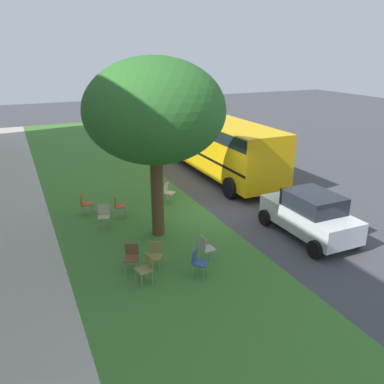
{
  "coord_description": "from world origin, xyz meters",
  "views": [
    {
      "loc": [
        -13.22,
        7.1,
        6.29
      ],
      "look_at": [
        -0.26,
        1.18,
        1.16
      ],
      "focal_mm": 37.17,
      "sensor_mm": 36.0,
      "label": 1
    }
  ],
  "objects_px": {
    "chair_0": "(104,214)",
    "chair_4": "(146,267)",
    "street_tree": "(155,111)",
    "chair_1": "(84,202)",
    "parked_car": "(310,214)",
    "chair_3": "(155,253)",
    "chair_8": "(206,247)",
    "chair_7": "(132,256)",
    "chair_2": "(198,260)",
    "chair_5": "(168,191)",
    "school_bus": "(214,140)",
    "chair_6": "(118,204)"
  },
  "relations": [
    {
      "from": "chair_0",
      "to": "chair_7",
      "type": "height_order",
      "value": "same"
    },
    {
      "from": "chair_2",
      "to": "chair_6",
      "type": "height_order",
      "value": "same"
    },
    {
      "from": "chair_0",
      "to": "chair_4",
      "type": "height_order",
      "value": "same"
    },
    {
      "from": "chair_3",
      "to": "chair_5",
      "type": "xyz_separation_m",
      "value": [
        5.05,
        -2.39,
        0.0
      ]
    },
    {
      "from": "chair_4",
      "to": "chair_7",
      "type": "distance_m",
      "value": 0.8
    },
    {
      "from": "chair_4",
      "to": "chair_7",
      "type": "relative_size",
      "value": 1.0
    },
    {
      "from": "chair_2",
      "to": "chair_0",
      "type": "bearing_deg",
      "value": 20.64
    },
    {
      "from": "chair_1",
      "to": "chair_5",
      "type": "distance_m",
      "value": 3.55
    },
    {
      "from": "chair_0",
      "to": "chair_7",
      "type": "relative_size",
      "value": 1.0
    },
    {
      "from": "street_tree",
      "to": "chair_4",
      "type": "distance_m",
      "value": 5.02
    },
    {
      "from": "chair_5",
      "to": "chair_6",
      "type": "height_order",
      "value": "same"
    },
    {
      "from": "chair_2",
      "to": "chair_3",
      "type": "xyz_separation_m",
      "value": [
        0.9,
        1.0,
        0.0
      ]
    },
    {
      "from": "chair_3",
      "to": "chair_8",
      "type": "relative_size",
      "value": 1.0
    },
    {
      "from": "street_tree",
      "to": "chair_1",
      "type": "height_order",
      "value": "street_tree"
    },
    {
      "from": "street_tree",
      "to": "parked_car",
      "type": "bearing_deg",
      "value": -116.32
    },
    {
      "from": "chair_4",
      "to": "chair_7",
      "type": "xyz_separation_m",
      "value": [
        0.78,
        0.19,
        0.0
      ]
    },
    {
      "from": "chair_4",
      "to": "chair_6",
      "type": "relative_size",
      "value": 1.0
    },
    {
      "from": "chair_2",
      "to": "chair_7",
      "type": "bearing_deg",
      "value": 57.91
    },
    {
      "from": "chair_7",
      "to": "school_bus",
      "type": "bearing_deg",
      "value": -40.53
    },
    {
      "from": "chair_5",
      "to": "street_tree",
      "type": "bearing_deg",
      "value": 152.23
    },
    {
      "from": "chair_0",
      "to": "chair_7",
      "type": "distance_m",
      "value": 3.5
    },
    {
      "from": "chair_0",
      "to": "chair_4",
      "type": "relative_size",
      "value": 1.0
    },
    {
      "from": "chair_1",
      "to": "chair_2",
      "type": "height_order",
      "value": "same"
    },
    {
      "from": "chair_7",
      "to": "parked_car",
      "type": "xyz_separation_m",
      "value": [
        -0.29,
        -6.4,
        0.32
      ]
    },
    {
      "from": "chair_0",
      "to": "chair_2",
      "type": "distance_m",
      "value": 4.87
    },
    {
      "from": "street_tree",
      "to": "chair_0",
      "type": "xyz_separation_m",
      "value": [
        1.42,
        1.63,
        -3.87
      ]
    },
    {
      "from": "street_tree",
      "to": "chair_1",
      "type": "relative_size",
      "value": 6.97
    },
    {
      "from": "chair_1",
      "to": "chair_4",
      "type": "relative_size",
      "value": 1.0
    },
    {
      "from": "chair_3",
      "to": "chair_5",
      "type": "height_order",
      "value": "same"
    },
    {
      "from": "chair_2",
      "to": "school_bus",
      "type": "height_order",
      "value": "school_bus"
    },
    {
      "from": "chair_6",
      "to": "chair_8",
      "type": "height_order",
      "value": "same"
    },
    {
      "from": "chair_8",
      "to": "chair_0",
      "type": "bearing_deg",
      "value": 30.19
    },
    {
      "from": "chair_3",
      "to": "chair_7",
      "type": "distance_m",
      "value": 0.7
    },
    {
      "from": "chair_3",
      "to": "street_tree",
      "type": "bearing_deg",
      "value": -22.21
    },
    {
      "from": "chair_7",
      "to": "parked_car",
      "type": "distance_m",
      "value": 6.41
    },
    {
      "from": "street_tree",
      "to": "chair_8",
      "type": "bearing_deg",
      "value": -165.42
    },
    {
      "from": "parked_car",
      "to": "street_tree",
      "type": "bearing_deg",
      "value": 63.68
    },
    {
      "from": "school_bus",
      "to": "chair_4",
      "type": "bearing_deg",
      "value": 142.75
    },
    {
      "from": "chair_2",
      "to": "chair_8",
      "type": "xyz_separation_m",
      "value": [
        0.64,
        -0.56,
        0.0
      ]
    },
    {
      "from": "chair_0",
      "to": "chair_1",
      "type": "bearing_deg",
      "value": 15.9
    },
    {
      "from": "chair_2",
      "to": "chair_5",
      "type": "relative_size",
      "value": 1.0
    },
    {
      "from": "chair_4",
      "to": "chair_6",
      "type": "xyz_separation_m",
      "value": [
        5.0,
        -0.51,
        0.0
      ]
    },
    {
      "from": "chair_0",
      "to": "chair_2",
      "type": "bearing_deg",
      "value": -159.36
    },
    {
      "from": "chair_1",
      "to": "chair_6",
      "type": "height_order",
      "value": "same"
    },
    {
      "from": "chair_0",
      "to": "chair_2",
      "type": "xyz_separation_m",
      "value": [
        -4.56,
        -1.72,
        0.0
      ]
    },
    {
      "from": "street_tree",
      "to": "chair_2",
      "type": "height_order",
      "value": "street_tree"
    },
    {
      "from": "street_tree",
      "to": "chair_6",
      "type": "bearing_deg",
      "value": 22.79
    },
    {
      "from": "chair_1",
      "to": "chair_3",
      "type": "bearing_deg",
      "value": -167.49
    },
    {
      "from": "parked_car",
      "to": "chair_3",
      "type": "bearing_deg",
      "value": 88.65
    },
    {
      "from": "chair_7",
      "to": "chair_1",
      "type": "bearing_deg",
      "value": 5.33
    }
  ]
}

